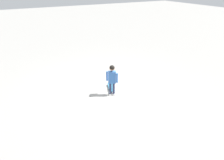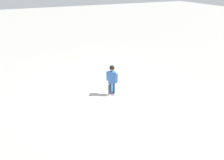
# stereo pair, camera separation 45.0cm
# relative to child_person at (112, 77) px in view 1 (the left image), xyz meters

# --- Properties ---
(ground_plane) EXTENTS (50.00, 50.00, 0.00)m
(ground_plane) POSITION_rel_child_person_xyz_m (0.43, -0.03, -0.66)
(ground_plane) COLOR gray
(child_person) EXTENTS (0.34, 0.28, 1.06)m
(child_person) POSITION_rel_child_person_xyz_m (0.00, 0.00, 0.00)
(child_person) COLOR #2D3351
(child_person) RESTS_ON ground
(skateboard) EXTENTS (0.67, 0.41, 0.07)m
(skateboard) POSITION_rel_child_person_xyz_m (0.38, -0.18, -0.60)
(skateboard) COLOR teal
(skateboard) RESTS_ON ground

